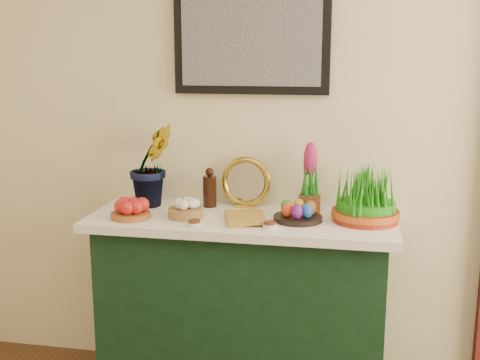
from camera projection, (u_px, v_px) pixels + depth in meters
name	position (u px, v px, depth m)	size (l,w,h in m)	color
sideboard	(242.00, 310.00, 2.85)	(1.30, 0.45, 0.85)	#12321C
tablecloth	(242.00, 220.00, 2.76)	(1.40, 0.55, 0.04)	white
hyacinth_green	(152.00, 152.00, 2.89)	(0.27, 0.23, 0.53)	#1B801C
apple_bowl	(131.00, 210.00, 2.72)	(0.22, 0.22, 0.09)	#945324
garlic_basket	(185.00, 210.00, 2.73)	(0.18, 0.18, 0.09)	#9F7040
vinegar_cruet	(210.00, 190.00, 2.91)	(0.07, 0.07, 0.19)	black
mirror	(246.00, 183.00, 2.91)	(0.25, 0.08, 0.25)	gold
book	(226.00, 217.00, 2.68)	(0.16, 0.23, 0.03)	#BC8B32
spice_dish_left	(194.00, 223.00, 2.60)	(0.06, 0.06, 0.03)	silver
spice_dish_right	(270.00, 225.00, 2.57)	(0.06, 0.06, 0.03)	silver
egg_plate	(298.00, 213.00, 2.67)	(0.22, 0.22, 0.09)	black
hyacinth_pink	(310.00, 181.00, 2.80)	(0.10, 0.10, 0.33)	brown
wheatgrass_sabzeh	(366.00, 198.00, 2.65)	(0.30, 0.30, 0.25)	maroon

